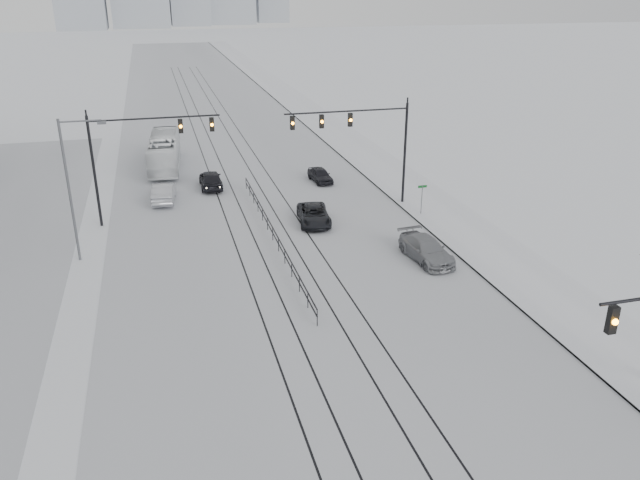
{
  "coord_description": "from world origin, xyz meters",
  "views": [
    {
      "loc": [
        -7.05,
        -9.0,
        16.27
      ],
      "look_at": [
        1.14,
        21.71,
        3.2
      ],
      "focal_mm": 35.0,
      "sensor_mm": 36.0,
      "label": 1
    }
  ],
  "objects": [
    {
      "name": "road",
      "position": [
        0.0,
        60.0,
        0.01
      ],
      "size": [
        22.0,
        260.0,
        0.02
      ],
      "primitive_type": "cube",
      "color": "silver",
      "rests_on": "ground"
    },
    {
      "name": "sedan_nb_far",
      "position": [
        6.66,
        42.35,
        0.62
      ],
      "size": [
        1.77,
        3.76,
        1.24
      ],
      "primitive_type": "imported",
      "rotation": [
        0.0,
        0.0,
        0.09
      ],
      "color": "black",
      "rests_on": "ground"
    },
    {
      "name": "street_sign",
      "position": [
        11.8,
        32.0,
        1.61
      ],
      "size": [
        0.7,
        0.06,
        2.4
      ],
      "color": "#595B60",
      "rests_on": "ground"
    },
    {
      "name": "box_truck",
      "position": [
        -6.44,
        50.59,
        1.56
      ],
      "size": [
        3.45,
        11.36,
        3.12
      ],
      "primitive_type": "imported",
      "rotation": [
        0.0,
        0.0,
        3.07
      ],
      "color": "white",
      "rests_on": "ground"
    },
    {
      "name": "sedan_sb_outer",
      "position": [
        -6.89,
        40.43,
        0.78
      ],
      "size": [
        2.12,
        4.85,
        1.55
      ],
      "primitive_type": "imported",
      "rotation": [
        0.0,
        0.0,
        3.04
      ],
      "color": "#B1B3B9",
      "rests_on": "ground"
    },
    {
      "name": "curb",
      "position": [
        11.05,
        60.0,
        0.06
      ],
      "size": [
        0.1,
        260.0,
        0.12
      ],
      "primitive_type": "cube",
      "color": "gray",
      "rests_on": "ground"
    },
    {
      "name": "tram_rails",
      "position": [
        -0.0,
        40.0,
        0.02
      ],
      "size": [
        5.3,
        180.0,
        0.01
      ],
      "color": "black",
      "rests_on": "ground"
    },
    {
      "name": "sedan_nb_right",
      "position": [
        8.78,
        24.26,
        0.71
      ],
      "size": [
        2.46,
        5.09,
        1.43
      ],
      "primitive_type": "imported",
      "rotation": [
        0.0,
        0.0,
        0.1
      ],
      "color": "gray",
      "rests_on": "ground"
    },
    {
      "name": "street_light_west",
      "position": [
        -12.2,
        30.0,
        5.21
      ],
      "size": [
        2.73,
        0.25,
        9.0
      ],
      "color": "#595B60",
      "rests_on": "ground"
    },
    {
      "name": "traffic_mast_ne",
      "position": [
        8.15,
        34.99,
        5.76
      ],
      "size": [
        9.6,
        0.37,
        8.0
      ],
      "color": "black",
      "rests_on": "ground"
    },
    {
      "name": "traffic_mast_nw",
      "position": [
        -8.52,
        36.0,
        5.57
      ],
      "size": [
        9.1,
        0.37,
        8.0
      ],
      "color": "black",
      "rests_on": "ground"
    },
    {
      "name": "sedan_sb_inner",
      "position": [
        -2.88,
        43.04,
        0.77
      ],
      "size": [
        1.86,
        4.53,
        1.54
      ],
      "primitive_type": "imported",
      "rotation": [
        0.0,
        0.0,
        3.13
      ],
      "color": "black",
      "rests_on": "ground"
    },
    {
      "name": "sidewalk_east",
      "position": [
        13.5,
        60.0,
        0.08
      ],
      "size": [
        5.0,
        260.0,
        0.16
      ],
      "primitive_type": "cube",
      "color": "white",
      "rests_on": "ground"
    },
    {
      "name": "median_fence",
      "position": [
        0.0,
        30.0,
        0.53
      ],
      "size": [
        0.06,
        24.0,
        1.0
      ],
      "color": "black",
      "rests_on": "ground"
    },
    {
      "name": "sedan_nb_front",
      "position": [
        3.54,
        32.46,
        0.65
      ],
      "size": [
        2.73,
        4.92,
        1.3
      ],
      "primitive_type": "imported",
      "rotation": [
        0.0,
        0.0,
        -0.13
      ],
      "color": "black",
      "rests_on": "ground"
    }
  ]
}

